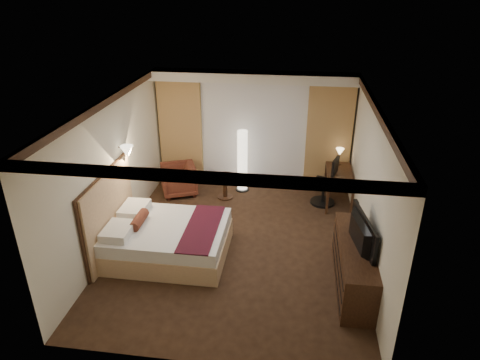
# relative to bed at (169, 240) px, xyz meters

# --- Properties ---
(floor) EXTENTS (4.50, 5.50, 0.01)m
(floor) POSITION_rel_bed_xyz_m (1.16, 0.46, -0.30)
(floor) COLOR black
(floor) RESTS_ON ground
(ceiling) EXTENTS (4.50, 5.50, 0.01)m
(ceiling) POSITION_rel_bed_xyz_m (1.16, 0.46, 2.40)
(ceiling) COLOR white
(ceiling) RESTS_ON back_wall
(back_wall) EXTENTS (4.50, 0.02, 2.70)m
(back_wall) POSITION_rel_bed_xyz_m (1.16, 3.21, 1.05)
(back_wall) COLOR silver
(back_wall) RESTS_ON floor
(left_wall) EXTENTS (0.02, 5.50, 2.70)m
(left_wall) POSITION_rel_bed_xyz_m (-1.09, 0.46, 1.05)
(left_wall) COLOR silver
(left_wall) RESTS_ON floor
(right_wall) EXTENTS (0.02, 5.50, 2.70)m
(right_wall) POSITION_rel_bed_xyz_m (3.41, 0.46, 1.05)
(right_wall) COLOR silver
(right_wall) RESTS_ON floor
(crown_molding) EXTENTS (4.50, 5.50, 0.12)m
(crown_molding) POSITION_rel_bed_xyz_m (1.16, 0.46, 2.34)
(crown_molding) COLOR black
(crown_molding) RESTS_ON ceiling
(soffit) EXTENTS (4.50, 0.50, 0.20)m
(soffit) POSITION_rel_bed_xyz_m (1.16, 2.96, 2.30)
(soffit) COLOR white
(soffit) RESTS_ON ceiling
(curtain_sheer) EXTENTS (2.48, 0.04, 2.45)m
(curtain_sheer) POSITION_rel_bed_xyz_m (1.16, 3.13, 0.95)
(curtain_sheer) COLOR silver
(curtain_sheer) RESTS_ON back_wall
(curtain_left_drape) EXTENTS (1.00, 0.14, 2.45)m
(curtain_left_drape) POSITION_rel_bed_xyz_m (-0.54, 3.07, 0.95)
(curtain_left_drape) COLOR tan
(curtain_left_drape) RESTS_ON back_wall
(curtain_right_drape) EXTENTS (1.00, 0.14, 2.45)m
(curtain_right_drape) POSITION_rel_bed_xyz_m (2.86, 3.07, 0.95)
(curtain_right_drape) COLOR tan
(curtain_right_drape) RESTS_ON back_wall
(wall_sconce) EXTENTS (0.24, 0.24, 0.24)m
(wall_sconce) POSITION_rel_bed_xyz_m (-0.93, 0.80, 1.32)
(wall_sconce) COLOR white
(wall_sconce) RESTS_ON left_wall
(bed) EXTENTS (2.05, 1.60, 0.60)m
(bed) POSITION_rel_bed_xyz_m (0.00, 0.00, 0.00)
(bed) COLOR white
(bed) RESTS_ON floor
(headboard) EXTENTS (0.12, 1.90, 1.50)m
(headboard) POSITION_rel_bed_xyz_m (-1.04, 0.00, 0.45)
(headboard) COLOR tan
(headboard) RESTS_ON floor
(armchair) EXTENTS (0.93, 0.96, 0.77)m
(armchair) POSITION_rel_bed_xyz_m (-0.46, 2.36, 0.08)
(armchair) COLOR #532218
(armchair) RESTS_ON floor
(side_table) EXTENTS (0.49, 0.49, 0.54)m
(side_table) POSITION_rel_bed_xyz_m (0.63, 2.30, -0.03)
(side_table) COLOR black
(side_table) RESTS_ON floor
(floor_lamp) EXTENTS (0.31, 0.31, 1.47)m
(floor_lamp) POSITION_rel_bed_xyz_m (0.96, 2.74, 0.43)
(floor_lamp) COLOR white
(floor_lamp) RESTS_ON floor
(desk) EXTENTS (0.55, 1.14, 0.75)m
(desk) POSITION_rel_bed_xyz_m (3.11, 2.38, 0.07)
(desk) COLOR black
(desk) RESTS_ON floor
(desk_lamp) EXTENTS (0.18, 0.18, 0.34)m
(desk_lamp) POSITION_rel_bed_xyz_m (3.11, 2.80, 0.62)
(desk_lamp) COLOR #FFD899
(desk_lamp) RESTS_ON desk
(office_chair) EXTENTS (0.67, 0.67, 1.10)m
(office_chair) POSITION_rel_bed_xyz_m (2.80, 2.33, 0.25)
(office_chair) COLOR black
(office_chair) RESTS_ON floor
(dresser) EXTENTS (0.50, 1.98, 0.77)m
(dresser) POSITION_rel_bed_xyz_m (3.16, -0.41, 0.08)
(dresser) COLOR black
(dresser) RESTS_ON floor
(television) EXTENTS (0.85, 1.24, 0.15)m
(television) POSITION_rel_bed_xyz_m (3.13, -0.41, 0.80)
(television) COLOR black
(television) RESTS_ON dresser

